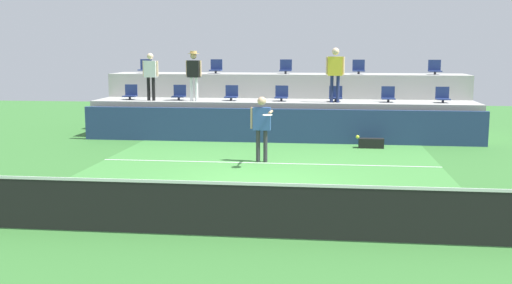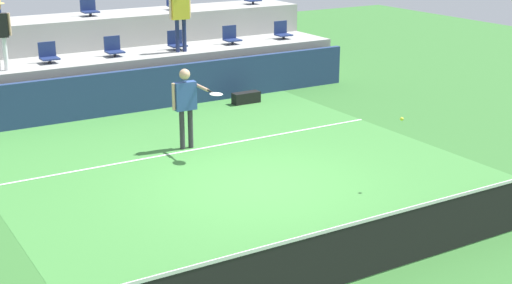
{
  "view_description": "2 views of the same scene",
  "coord_description": "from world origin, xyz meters",
  "px_view_note": "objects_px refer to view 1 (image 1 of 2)",
  "views": [
    {
      "loc": [
        1.59,
        -13.3,
        3.02
      ],
      "look_at": [
        0.07,
        -0.77,
        1.06
      ],
      "focal_mm": 42.45,
      "sensor_mm": 36.0,
      "label": 1
    },
    {
      "loc": [
        -6.66,
        -11.01,
        4.92
      ],
      "look_at": [
        -0.16,
        -0.28,
        0.92
      ],
      "focal_mm": 50.98,
      "sensor_mm": 36.0,
      "label": 2
    }
  ],
  "objects_px": {
    "stadium_chair_lower_center": "(282,95)",
    "stadium_chair_lower_mid_right": "(336,95)",
    "spectator_in_white": "(335,69)",
    "tennis_ball": "(358,137)",
    "stadium_chair_upper_center": "(286,68)",
    "stadium_chair_upper_far_right": "(435,68)",
    "spectator_with_hat": "(194,71)",
    "tennis_player": "(262,122)",
    "stadium_chair_upper_right": "(359,68)",
    "spectator_leaning_on_rail": "(151,72)",
    "equipment_bag": "(371,143)",
    "stadium_chair_upper_far_left": "(145,67)",
    "stadium_chair_lower_left": "(179,94)",
    "stadium_chair_lower_right": "(388,96)",
    "stadium_chair_lower_mid_left": "(231,94)",
    "stadium_chair_upper_left": "(216,68)",
    "stadium_chair_lower_far_left": "(130,93)"
  },
  "relations": [
    {
      "from": "stadium_chair_lower_mid_right",
      "to": "stadium_chair_lower_right",
      "type": "distance_m",
      "value": 1.74
    },
    {
      "from": "stadium_chair_lower_mid_left",
      "to": "stadium_chair_upper_far_right",
      "type": "xyz_separation_m",
      "value": [
        7.07,
        1.8,
        0.85
      ]
    },
    {
      "from": "stadium_chair_upper_center",
      "to": "spectator_with_hat",
      "type": "bearing_deg",
      "value": -143.58
    },
    {
      "from": "stadium_chair_lower_mid_right",
      "to": "stadium_chair_lower_left",
      "type": "bearing_deg",
      "value": 180.0
    },
    {
      "from": "stadium_chair_lower_center",
      "to": "stadium_chair_upper_right",
      "type": "height_order",
      "value": "stadium_chair_upper_right"
    },
    {
      "from": "spectator_in_white",
      "to": "tennis_ball",
      "type": "bearing_deg",
      "value": -87.39
    },
    {
      "from": "stadium_chair_lower_mid_left",
      "to": "spectator_in_white",
      "type": "relative_size",
      "value": 0.29
    },
    {
      "from": "stadium_chair_upper_right",
      "to": "spectator_with_hat",
      "type": "height_order",
      "value": "spectator_with_hat"
    },
    {
      "from": "stadium_chair_lower_right",
      "to": "equipment_bag",
      "type": "distance_m",
      "value": 2.45
    },
    {
      "from": "tennis_player",
      "to": "stadium_chair_upper_center",
      "type": "bearing_deg",
      "value": 88.6
    },
    {
      "from": "stadium_chair_upper_far_left",
      "to": "tennis_ball",
      "type": "xyz_separation_m",
      "value": [
        7.48,
        -10.6,
        -0.99
      ]
    },
    {
      "from": "stadium_chair_lower_mid_right",
      "to": "stadium_chair_lower_mid_left",
      "type": "bearing_deg",
      "value": 180.0
    },
    {
      "from": "stadium_chair_upper_far_right",
      "to": "spectator_with_hat",
      "type": "xyz_separation_m",
      "value": [
        -8.29,
        -2.18,
        -0.04
      ]
    },
    {
      "from": "stadium_chair_upper_center",
      "to": "spectator_with_hat",
      "type": "height_order",
      "value": "spectator_with_hat"
    },
    {
      "from": "stadium_chair_lower_left",
      "to": "spectator_in_white",
      "type": "bearing_deg",
      "value": -4.1
    },
    {
      "from": "stadium_chair_lower_left",
      "to": "stadium_chair_lower_mid_left",
      "type": "height_order",
      "value": "same"
    },
    {
      "from": "stadium_chair_upper_far_left",
      "to": "tennis_player",
      "type": "distance_m",
      "value": 8.37
    },
    {
      "from": "stadium_chair_lower_mid_left",
      "to": "stadium_chair_upper_center",
      "type": "xyz_separation_m",
      "value": [
        1.74,
        1.8,
        0.85
      ]
    },
    {
      "from": "stadium_chair_upper_left",
      "to": "stadium_chair_lower_mid_left",
      "type": "bearing_deg",
      "value": -64.28
    },
    {
      "from": "stadium_chair_upper_center",
      "to": "tennis_player",
      "type": "relative_size",
      "value": 0.3
    },
    {
      "from": "stadium_chair_lower_far_left",
      "to": "stadium_chair_upper_center",
      "type": "relative_size",
      "value": 1.0
    },
    {
      "from": "stadium_chair_lower_left",
      "to": "spectator_leaning_on_rail",
      "type": "distance_m",
      "value": 1.22
    },
    {
      "from": "tennis_ball",
      "to": "equipment_bag",
      "type": "relative_size",
      "value": 0.09
    },
    {
      "from": "stadium_chair_lower_mid_right",
      "to": "stadium_chair_upper_center",
      "type": "relative_size",
      "value": 1.0
    },
    {
      "from": "stadium_chair_lower_far_left",
      "to": "stadium_chair_upper_far_right",
      "type": "relative_size",
      "value": 1.0
    },
    {
      "from": "stadium_chair_lower_far_left",
      "to": "equipment_bag",
      "type": "height_order",
      "value": "stadium_chair_lower_far_left"
    },
    {
      "from": "tennis_player",
      "to": "spectator_with_hat",
      "type": "bearing_deg",
      "value": 123.12
    },
    {
      "from": "stadium_chair_lower_far_left",
      "to": "stadium_chair_lower_mid_right",
      "type": "bearing_deg",
      "value": 0.0
    },
    {
      "from": "stadium_chair_upper_far_left",
      "to": "stadium_chair_lower_right",
      "type": "bearing_deg",
      "value": -11.47
    },
    {
      "from": "stadium_chair_lower_far_left",
      "to": "tennis_player",
      "type": "bearing_deg",
      "value": -42.15
    },
    {
      "from": "stadium_chair_lower_left",
      "to": "stadium_chair_lower_right",
      "type": "bearing_deg",
      "value": 0.0
    },
    {
      "from": "spectator_with_hat",
      "to": "stadium_chair_lower_center",
      "type": "bearing_deg",
      "value": 7.4
    },
    {
      "from": "stadium_chair_lower_mid_left",
      "to": "spectator_leaning_on_rail",
      "type": "bearing_deg",
      "value": -171.99
    },
    {
      "from": "stadium_chair_lower_mid_right",
      "to": "spectator_in_white",
      "type": "relative_size",
      "value": 0.29
    },
    {
      "from": "stadium_chair_upper_right",
      "to": "stadium_chair_upper_far_left",
      "type": "bearing_deg",
      "value": 180.0
    },
    {
      "from": "stadium_chair_lower_left",
      "to": "spectator_leaning_on_rail",
      "type": "height_order",
      "value": "spectator_leaning_on_rail"
    },
    {
      "from": "stadium_chair_lower_center",
      "to": "stadium_chair_upper_center",
      "type": "height_order",
      "value": "stadium_chair_upper_center"
    },
    {
      "from": "tennis_ball",
      "to": "stadium_chair_upper_center",
      "type": "bearing_deg",
      "value": 101.56
    },
    {
      "from": "stadium_chair_upper_far_left",
      "to": "tennis_player",
      "type": "height_order",
      "value": "stadium_chair_upper_far_left"
    },
    {
      "from": "stadium_chair_upper_center",
      "to": "stadium_chair_upper_right",
      "type": "distance_m",
      "value": 2.65
    },
    {
      "from": "stadium_chair_upper_far_left",
      "to": "tennis_ball",
      "type": "bearing_deg",
      "value": -54.77
    },
    {
      "from": "stadium_chair_lower_mid_right",
      "to": "stadium_chair_lower_right",
      "type": "bearing_deg",
      "value": 0.0
    },
    {
      "from": "stadium_chair_lower_center",
      "to": "stadium_chair_lower_mid_left",
      "type": "bearing_deg",
      "value": 180.0
    },
    {
      "from": "stadium_chair_upper_far_right",
      "to": "equipment_bag",
      "type": "height_order",
      "value": "stadium_chair_upper_far_right"
    },
    {
      "from": "stadium_chair_lower_far_left",
      "to": "stadium_chair_upper_right",
      "type": "bearing_deg",
      "value": 12.72
    },
    {
      "from": "stadium_chair_lower_center",
      "to": "stadium_chair_lower_mid_right",
      "type": "bearing_deg",
      "value": 0.0
    },
    {
      "from": "stadium_chair_lower_mid_left",
      "to": "equipment_bag",
      "type": "xyz_separation_m",
      "value": [
        4.64,
        -1.96,
        -1.31
      ]
    },
    {
      "from": "stadium_chair_upper_right",
      "to": "spectator_leaning_on_rail",
      "type": "bearing_deg",
      "value": -162.92
    },
    {
      "from": "stadium_chair_lower_right",
      "to": "spectator_leaning_on_rail",
      "type": "bearing_deg",
      "value": -177.26
    },
    {
      "from": "stadium_chair_upper_center",
      "to": "stadium_chair_upper_right",
      "type": "relative_size",
      "value": 1.0
    }
  ]
}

